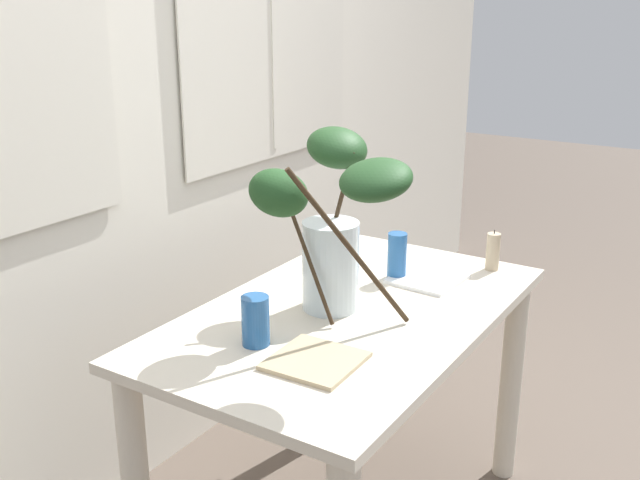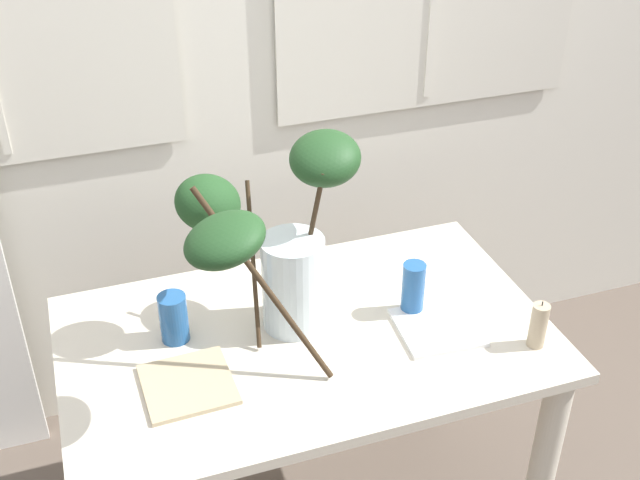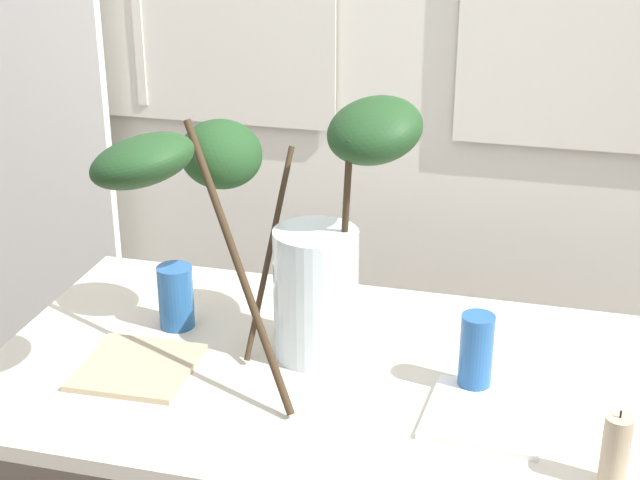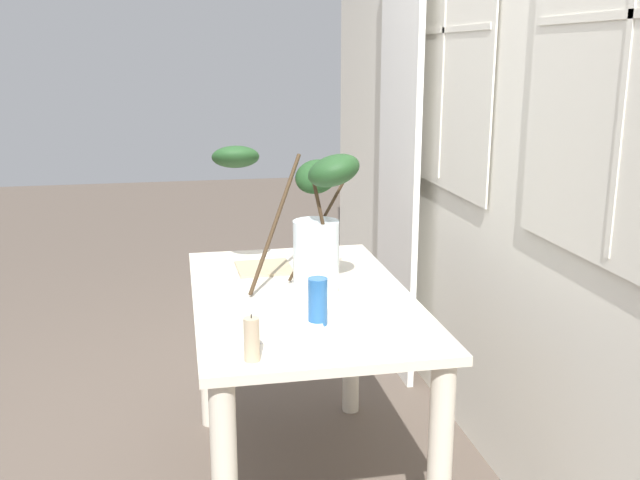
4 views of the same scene
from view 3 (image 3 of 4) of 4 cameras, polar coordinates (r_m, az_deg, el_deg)
The scene contains 8 objects.
back_wall_with_windows at distance 2.40m, azimuth 4.91°, elevation 13.93°, with size 5.50×0.14×2.63m.
dining_table at distance 1.92m, azimuth -0.17°, elevation -11.53°, with size 1.25×0.75×0.77m.
vase_with_branches at distance 1.76m, azimuth -1.86°, elevation 0.68°, with size 0.56×0.54×0.53m.
drinking_glass_blue_left at distance 1.98m, azimuth -8.55°, elevation -3.35°, with size 0.07×0.07×0.13m, color #235693.
drinking_glass_blue_right at distance 1.76m, azimuth 9.26°, elevation -6.58°, with size 0.06×0.06×0.15m, color #235693.
plate_square_left at distance 1.86m, azimuth -10.80°, elevation -7.43°, with size 0.21×0.21×0.01m, color tan.
plate_square_right at distance 1.71m, azimuth 9.81°, elevation -10.23°, with size 0.20×0.20×0.01m, color white.
pillar_candle at distance 1.57m, azimuth 17.13°, elevation -11.93°, with size 0.04×0.04×0.14m.
Camera 3 is at (0.41, -1.53, 1.70)m, focal length 53.89 mm.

